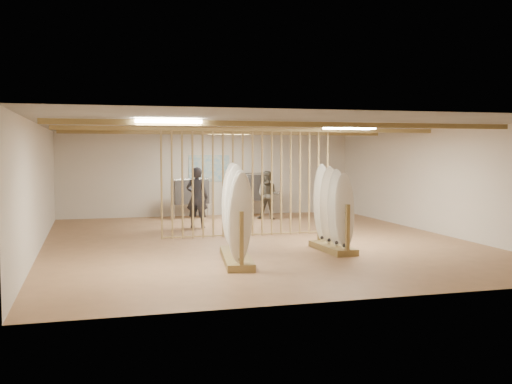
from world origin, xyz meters
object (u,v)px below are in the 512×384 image
object	(u,v)px
shopper_b	(268,192)
rack_right	(333,223)
clothing_rack_b	(247,188)
rack_left	(236,230)
shopper_a	(197,193)
clothing_rack_a	(191,192)

from	to	relation	value
shopper_b	rack_right	bearing A→B (deg)	-67.03
rack_right	clothing_rack_b	bearing A→B (deg)	89.00
rack_left	rack_right	world-z (taller)	rack_left
shopper_a	clothing_rack_a	bearing A→B (deg)	-69.50
rack_right	shopper_b	world-z (taller)	rack_right
clothing_rack_a	rack_left	bearing A→B (deg)	-100.46
shopper_a	rack_right	bearing A→B (deg)	140.39
rack_right	shopper_a	distance (m)	5.22
clothing_rack_b	rack_left	bearing A→B (deg)	-113.43
rack_right	clothing_rack_b	xyz separation A→B (m)	(-0.12, 6.96, 0.36)
clothing_rack_b	shopper_b	xyz separation A→B (m)	(0.48, -0.80, -0.10)
clothing_rack_b	shopper_b	size ratio (longest dim) A/B	0.85
clothing_rack_b	shopper_a	size ratio (longest dim) A/B	0.76
rack_left	clothing_rack_a	size ratio (longest dim) A/B	1.78
rack_right	shopper_b	xyz separation A→B (m)	(0.36, 6.15, 0.27)
shopper_a	shopper_b	distance (m)	2.93
clothing_rack_a	shopper_a	size ratio (longest dim) A/B	0.67
rack_left	shopper_a	size ratio (longest dim) A/B	1.20
rack_right	shopper_b	distance (m)	6.17
clothing_rack_a	shopper_b	world-z (taller)	shopper_b
clothing_rack_b	shopper_a	xyz separation A→B (m)	(-2.07, -2.23, 0.01)
rack_left	rack_right	bearing A→B (deg)	23.91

